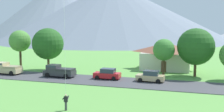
{
  "coord_description": "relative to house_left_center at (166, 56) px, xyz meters",
  "views": [
    {
      "loc": [
        9.16,
        -12.66,
        8.74
      ],
      "look_at": [
        0.01,
        16.14,
        5.22
      ],
      "focal_mm": 44.05,
      "sensor_mm": 36.0,
      "label": 1
    }
  ],
  "objects": [
    {
      "name": "tree_center",
      "position": [
        0.42,
        -7.44,
        1.78
      ],
      "size": [
        3.65,
        3.65,
        6.3
      ],
      "color": "#4C3823",
      "rests_on": "ground"
    },
    {
      "name": "house_left_center",
      "position": [
        0.0,
        0.0,
        0.0
      ],
      "size": [
        9.82,
        7.81,
        5.13
      ],
      "color": "beige",
      "rests_on": "ground"
    },
    {
      "name": "parked_car_red_mid_west",
      "position": [
        -7.69,
        -13.03,
        -1.79
      ],
      "size": [
        4.23,
        2.15,
        1.68
      ],
      "color": "red",
      "rests_on": "road_strip"
    },
    {
      "name": "mountain_central_ridge",
      "position": [
        -70.93,
        88.49,
        13.9
      ],
      "size": [
        84.95,
        84.95,
        33.12
      ],
      "primitive_type": "cone",
      "color": "gray",
      "rests_on": "ground"
    },
    {
      "name": "road_strip",
      "position": [
        -3.15,
        -14.37,
        -2.62
      ],
      "size": [
        160.0,
        7.25,
        0.08
      ],
      "primitive_type": "cube",
      "color": "#424247",
      "rests_on": "ground"
    },
    {
      "name": "pickup_truck_sand_west_side",
      "position": [
        -25.96,
        -14.15,
        -1.6
      ],
      "size": [
        5.26,
        2.44,
        1.99
      ],
      "color": "#C6B284",
      "rests_on": "road_strip"
    },
    {
      "name": "tree_left_of_center",
      "position": [
        -27.24,
        -8.3,
        2.79
      ],
      "size": [
        4.16,
        4.16,
        7.57
      ],
      "color": "#4C3823",
      "rests_on": "ground"
    },
    {
      "name": "tree_near_left",
      "position": [
        5.52,
        -6.41,
        2.37
      ],
      "size": [
        6.12,
        6.12,
        8.1
      ],
      "color": "#4C3823",
      "rests_on": "ground"
    },
    {
      "name": "parked_car_tan_mid_east",
      "position": [
        -0.8,
        -12.95,
        -1.79
      ],
      "size": [
        4.26,
        2.2,
        1.68
      ],
      "color": "tan",
      "rests_on": "road_strip"
    },
    {
      "name": "mountain_far_east_ridge",
      "position": [
        -91.61,
        120.21,
        11.82
      ],
      "size": [
        81.65,
        81.65,
        28.96
      ],
      "primitive_type": "cone",
      "color": "slate",
      "rests_on": "ground"
    },
    {
      "name": "mountain_west_ridge",
      "position": [
        -39.81,
        91.7,
        12.82
      ],
      "size": [
        125.07,
        125.07,
        30.96
      ],
      "primitive_type": "cone",
      "color": "slate",
      "rests_on": "ground"
    },
    {
      "name": "pickup_truck_charcoal_east_side",
      "position": [
        -15.9,
        -13.79,
        -1.6
      ],
      "size": [
        5.23,
        2.38,
        1.99
      ],
      "color": "#333338",
      "rests_on": "road_strip"
    },
    {
      "name": "tree_near_right",
      "position": [
        -21.16,
        -8.15,
        2.39
      ],
      "size": [
        5.92,
        5.92,
        8.01
      ],
      "color": "#4C3823",
      "rests_on": "ground"
    }
  ]
}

